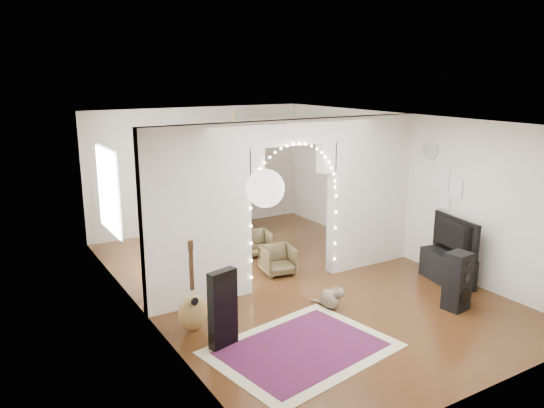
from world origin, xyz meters
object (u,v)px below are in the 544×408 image
acoustic_guitar (192,298)px  dining_chair_left (278,260)px  floor_speaker (458,281)px  bookcase (213,197)px  dining_chair_right (257,243)px  dining_table (208,210)px  media_console (447,268)px

acoustic_guitar → dining_chair_left: size_ratio=1.98×
floor_speaker → bookcase: bearing=97.9°
acoustic_guitar → dining_chair_right: bearing=32.0°
dining_chair_left → acoustic_guitar: bearing=-140.6°
acoustic_guitar → dining_table: (1.82, 3.49, 0.21)m
media_console → dining_chair_left: size_ratio=1.83×
floor_speaker → media_console: bearing=41.4°
bookcase → dining_table: bookcase is taller
acoustic_guitar → dining_table: acoustic_guitar is taller
bookcase → dining_chair_left: bookcase is taller
floor_speaker → dining_chair_left: floor_speaker is taller
dining_chair_left → dining_chair_right: dining_chair_left is taller
dining_table → dining_chair_right: size_ratio=2.56×
bookcase → dining_chair_left: bearing=-104.5°
bookcase → dining_chair_right: size_ratio=3.05×
media_console → bookcase: size_ratio=0.63×
dining_chair_left → dining_chair_right: 1.05m
bookcase → dining_table: 0.68m
dining_chair_right → bookcase: bearing=103.2°
media_console → dining_table: (-2.48, 4.09, 0.43)m
media_console → acoustic_guitar: bearing=-176.7°
dining_chair_left → dining_chair_right: bearing=90.4°
bookcase → dining_table: size_ratio=1.19×
dining_chair_right → floor_speaker: bearing=-58.8°
media_console → dining_table: bearing=132.4°
dining_chair_left → dining_chair_right: (0.17, 1.04, -0.01)m
dining_chair_left → dining_chair_right: size_ratio=1.05×
acoustic_guitar → dining_chair_left: 2.43m
acoustic_guitar → floor_speaker: acoustic_guitar is taller
dining_table → dining_chair_left: 2.34m
floor_speaker → bookcase: 5.61m
acoustic_guitar → bookcase: bearing=48.9°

